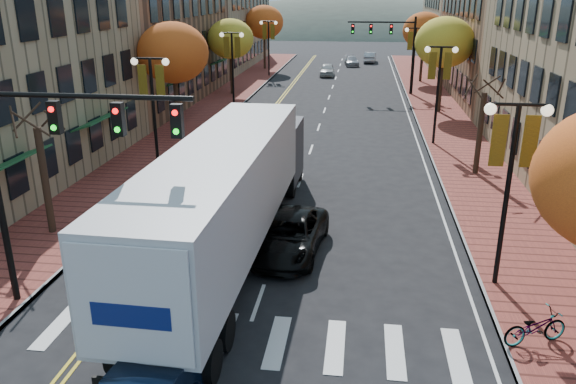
% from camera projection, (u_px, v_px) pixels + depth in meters
% --- Properties ---
extents(sidewalk_left, '(4.00, 85.00, 0.15)m').
position_uv_depth(sidewalk_left, '(212.00, 110.00, 45.12)').
color(sidewalk_left, brown).
rests_on(sidewalk_left, ground).
extents(sidewalk_right, '(4.00, 85.00, 0.15)m').
position_uv_depth(sidewalk_right, '(441.00, 116.00, 42.92)').
color(sidewalk_right, brown).
rests_on(sidewalk_right, ground).
extents(building_left_mid, '(12.00, 24.00, 11.00)m').
position_uv_depth(building_left_mid, '(127.00, 36.00, 47.53)').
color(building_left_mid, brown).
rests_on(building_left_mid, ground).
extents(building_left_far, '(12.00, 26.00, 9.50)m').
position_uv_depth(building_left_far, '(206.00, 28.00, 71.11)').
color(building_left_far, '#9E8966').
rests_on(building_left_far, ground).
extents(building_right_mid, '(15.00, 24.00, 10.00)m').
position_uv_depth(building_right_mid, '(544.00, 41.00, 48.96)').
color(building_right_mid, brown).
rests_on(building_right_mid, ground).
extents(building_right_far, '(15.00, 20.00, 11.00)m').
position_uv_depth(building_right_far, '(492.00, 22.00, 69.33)').
color(building_right_far, '#9E8966').
rests_on(building_right_far, ground).
extents(tree_left_a, '(0.28, 0.28, 4.20)m').
position_uv_depth(tree_left_a, '(45.00, 181.00, 21.52)').
color(tree_left_a, '#382619').
rests_on(tree_left_a, sidewalk_left).
extents(tree_left_b, '(4.48, 4.48, 7.21)m').
position_uv_depth(tree_left_b, '(173.00, 53.00, 35.37)').
color(tree_left_b, '#382619').
rests_on(tree_left_b, sidewalk_left).
extents(tree_left_c, '(4.16, 4.16, 6.69)m').
position_uv_depth(tree_left_c, '(230.00, 39.00, 50.44)').
color(tree_left_c, '#382619').
rests_on(tree_left_c, sidewalk_left).
extents(tree_left_d, '(4.61, 4.61, 7.42)m').
position_uv_depth(tree_left_d, '(264.00, 22.00, 67.05)').
color(tree_left_d, '#382619').
rests_on(tree_left_d, sidewalk_left).
extents(tree_right_b, '(0.28, 0.28, 4.20)m').
position_uv_depth(tree_right_b, '(480.00, 134.00, 28.66)').
color(tree_right_b, '#382619').
rests_on(tree_right_b, sidewalk_right).
extents(tree_right_c, '(4.48, 4.48, 7.21)m').
position_uv_depth(tree_right_c, '(445.00, 42.00, 42.51)').
color(tree_right_c, '#382619').
rests_on(tree_right_c, sidewalk_right).
extents(tree_right_d, '(4.35, 4.35, 7.00)m').
position_uv_depth(tree_right_d, '(424.00, 31.00, 57.49)').
color(tree_right_d, '#382619').
rests_on(tree_right_d, sidewalk_right).
extents(lamp_left_b, '(1.96, 0.36, 6.05)m').
position_uv_depth(lamp_left_b, '(152.00, 93.00, 28.11)').
color(lamp_left_b, black).
rests_on(lamp_left_b, ground).
extents(lamp_left_c, '(1.96, 0.36, 6.05)m').
position_uv_depth(lamp_left_c, '(232.00, 55.00, 44.91)').
color(lamp_left_c, black).
rests_on(lamp_left_c, ground).
extents(lamp_left_d, '(1.96, 0.36, 6.05)m').
position_uv_depth(lamp_left_d, '(269.00, 38.00, 61.71)').
color(lamp_left_d, black).
rests_on(lamp_left_d, ground).
extents(lamp_right_a, '(1.96, 0.36, 6.05)m').
position_uv_depth(lamp_right_a, '(512.00, 161.00, 16.95)').
color(lamp_right_a, black).
rests_on(lamp_right_a, ground).
extents(lamp_right_b, '(1.96, 0.36, 6.05)m').
position_uv_depth(lamp_right_b, '(439.00, 76.00, 33.75)').
color(lamp_right_b, black).
rests_on(lamp_right_b, ground).
extents(lamp_right_c, '(1.96, 0.36, 6.05)m').
position_uv_depth(lamp_right_c, '(415.00, 48.00, 50.55)').
color(lamp_right_c, black).
rests_on(lamp_right_c, ground).
extents(traffic_mast_near, '(6.10, 0.35, 7.00)m').
position_uv_depth(traffic_mast_near, '(54.00, 152.00, 15.52)').
color(traffic_mast_near, black).
rests_on(traffic_mast_near, ground).
extents(traffic_mast_far, '(6.10, 0.34, 7.00)m').
position_uv_depth(traffic_mast_far, '(392.00, 40.00, 50.58)').
color(traffic_mast_far, black).
rests_on(traffic_mast_far, ground).
extents(semi_truck, '(3.26, 17.85, 4.45)m').
position_uv_depth(semi_truck, '(233.00, 186.00, 19.96)').
color(semi_truck, black).
rests_on(semi_truck, ground).
extents(black_suv, '(2.78, 5.20, 1.39)m').
position_uv_depth(black_suv, '(289.00, 235.00, 20.57)').
color(black_suv, black).
rests_on(black_suv, ground).
extents(car_far_white, '(1.78, 4.10, 1.38)m').
position_uv_depth(car_far_white, '(327.00, 70.00, 63.69)').
color(car_far_white, silver).
rests_on(car_far_white, ground).
extents(car_far_silver, '(2.11, 4.26, 1.19)m').
position_uv_depth(car_far_silver, '(352.00, 61.00, 72.35)').
color(car_far_silver, '#97989E').
rests_on(car_far_silver, ground).
extents(car_far_oncoming, '(1.76, 4.29, 1.38)m').
position_uv_depth(car_far_oncoming, '(370.00, 57.00, 75.64)').
color(car_far_oncoming, '#B1B0B8').
rests_on(car_far_oncoming, ground).
extents(bicycle, '(1.98, 1.29, 0.98)m').
position_uv_depth(bicycle, '(535.00, 327.00, 15.01)').
color(bicycle, gray).
rests_on(bicycle, sidewalk_right).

